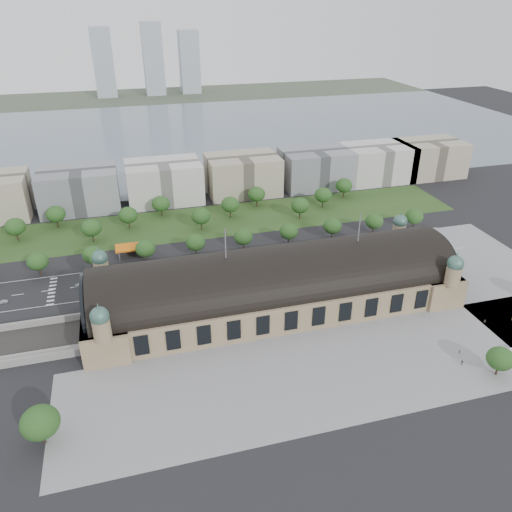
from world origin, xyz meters
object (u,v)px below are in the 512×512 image
object	(u,v)px
traffic_car_0	(3,301)
traffic_car_2	(95,289)
parked_car_2	(116,300)
bus_west	(255,268)
parked_car_5	(200,284)
pedestrian_1	(460,352)
parked_car_3	(144,292)
traffic_car_3	(182,271)
traffic_car_4	(292,260)
parked_car_6	(220,281)
parked_car_1	(103,299)
parked_car_4	(177,287)
traffic_car_1	(80,285)
pedestrian_4	(462,363)
bus_east	(321,259)
pedestrian_2	(485,321)
petrol_station	(132,247)
parked_car_0	(97,303)
bus_mid	(251,272)

from	to	relation	value
traffic_car_0	traffic_car_2	distance (m)	36.88
parked_car_2	bus_west	world-z (taller)	bus_west
parked_car_5	pedestrian_1	distance (m)	108.90
parked_car_2	parked_car_3	world-z (taller)	parked_car_2
traffic_car_2	parked_car_2	bearing A→B (deg)	41.40
parked_car_3	traffic_car_3	bearing A→B (deg)	89.94
traffic_car_3	traffic_car_4	xyz separation A→B (m)	(53.09, -3.28, -0.08)
traffic_car_2	traffic_car_0	bearing A→B (deg)	-86.04
parked_car_5	parked_car_6	size ratio (longest dim) A/B	1.03
parked_car_1	parked_car_4	bearing A→B (deg)	56.42
parked_car_3	traffic_car_1	bearing A→B (deg)	-152.51
traffic_car_0	traffic_car_2	world-z (taller)	traffic_car_2
traffic_car_4	pedestrian_4	world-z (taller)	pedestrian_4
traffic_car_1	bus_east	world-z (taller)	bus_east
traffic_car_3	parked_car_4	bearing A→B (deg)	167.85
traffic_car_2	pedestrian_1	world-z (taller)	pedestrian_1
pedestrian_2	pedestrian_4	size ratio (longest dim) A/B	0.91
petrol_station	parked_car_0	distance (m)	47.46
parked_car_3	parked_car_2	bearing A→B (deg)	-109.73
traffic_car_3	bus_mid	xyz separation A→B (m)	(30.25, -11.56, 1.07)
traffic_car_0	parked_car_6	size ratio (longest dim) A/B	0.77
traffic_car_0	traffic_car_3	distance (m)	76.10
bus_mid	pedestrian_1	bearing A→B (deg)	-139.07
bus_west	bus_east	size ratio (longest dim) A/B	0.83
parked_car_1	traffic_car_2	bearing A→B (deg)	163.03
traffic_car_3	parked_car_1	world-z (taller)	traffic_car_3
traffic_car_2	parked_car_2	xyz separation A→B (m)	(8.83, -11.53, 0.00)
parked_car_3	parked_car_4	size ratio (longest dim) A/B	0.91
parked_car_3	bus_east	bearing A→B (deg)	57.41
bus_east	parked_car_4	bearing A→B (deg)	92.47
parked_car_4	parked_car_6	bearing A→B (deg)	63.21
parked_car_2	pedestrian_1	world-z (taller)	pedestrian_1
petrol_station	bus_mid	distance (m)	63.87
traffic_car_1	pedestrian_2	world-z (taller)	pedestrian_2
parked_car_4	pedestrian_2	bearing A→B (deg)	35.95
parked_car_6	parked_car_4	bearing A→B (deg)	-127.40
petrol_station	parked_car_2	size ratio (longest dim) A/B	3.01
parked_car_2	bus_west	xyz separation A→B (m)	(63.12, 9.24, 0.85)
pedestrian_4	parked_car_5	bearing A→B (deg)	-71.88
traffic_car_4	pedestrian_1	size ratio (longest dim) A/B	2.70
parked_car_1	bus_east	distance (m)	101.89
traffic_car_4	pedestrian_1	xyz separation A→B (m)	(34.88, -82.23, 0.06)
traffic_car_3	pedestrian_1	world-z (taller)	traffic_car_3
petrol_station	bus_west	distance (m)	63.95
parked_car_2	parked_car_4	bearing A→B (deg)	72.67
traffic_car_2	bus_east	xyz separation A→B (m)	(105.06, -2.41, 1.17)
parked_car_2	traffic_car_0	bearing A→B (deg)	-129.11
pedestrian_1	traffic_car_3	bearing A→B (deg)	89.02
parked_car_0	parked_car_1	xyz separation A→B (m)	(2.21, 2.35, 0.02)
bus_east	traffic_car_0	bearing A→B (deg)	86.93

